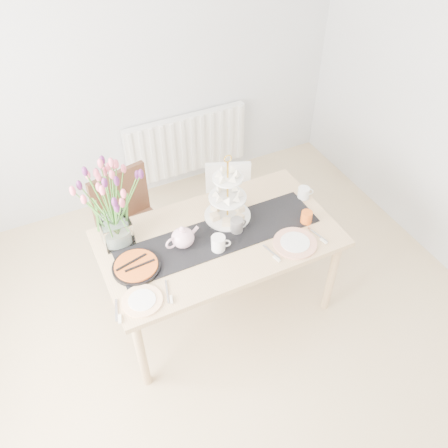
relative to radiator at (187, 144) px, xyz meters
name	(u,v)px	position (x,y,z in m)	size (l,w,h in m)	color
room_shell	(253,249)	(-0.50, -2.19, 0.85)	(4.50, 4.50, 4.50)	tan
radiator	(187,144)	(0.00, 0.00, 0.00)	(1.20, 0.08, 0.60)	white
dining_table	(219,244)	(-0.38, -1.53, 0.22)	(1.60, 0.90, 0.75)	tan
chair_brown	(131,221)	(-0.83, -0.90, 0.09)	(0.55, 0.55, 0.93)	#392215
chair_white	(229,201)	(0.00, -0.91, -0.02)	(0.50, 0.50, 0.75)	white
table_runner	(219,236)	(-0.38, -1.53, 0.30)	(1.40, 0.35, 0.01)	black
tulip_vase	(109,196)	(-1.01, -1.28, 0.69)	(0.70, 0.70, 0.60)	silver
cake_stand	(228,202)	(-0.25, -1.39, 0.44)	(0.33, 0.33, 0.48)	gold
teapot	(183,238)	(-0.63, -1.51, 0.38)	(0.24, 0.20, 0.16)	white
cream_jug	(304,193)	(0.35, -1.44, 0.34)	(0.09, 0.09, 0.09)	white
tart_tin	(136,267)	(-0.98, -1.57, 0.32)	(0.31, 0.31, 0.04)	black
mug_grey	(237,226)	(-0.25, -1.54, 0.35)	(0.09, 0.09, 0.10)	slate
mug_white	(218,244)	(-0.44, -1.64, 0.36)	(0.09, 0.09, 0.11)	white
mug_orange	(307,217)	(0.22, -1.67, 0.35)	(0.08, 0.08, 0.09)	#DF5B18
plate_left	(142,301)	(-1.03, -1.83, 0.31)	(0.25, 0.25, 0.01)	white
plate_right	(295,243)	(0.04, -1.82, 0.31)	(0.29, 0.29, 0.02)	silver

